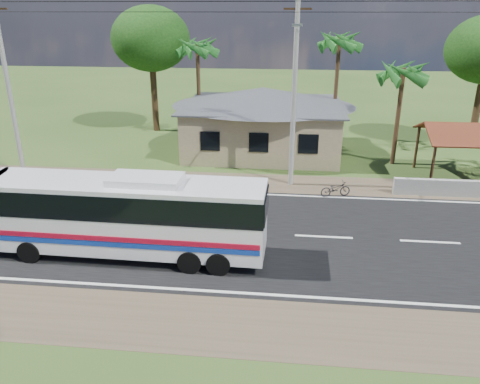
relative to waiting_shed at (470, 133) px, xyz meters
name	(u,v)px	position (x,y,z in m)	size (l,w,h in m)	color
ground	(222,232)	(-13.00, -8.50, -2.73)	(120.00, 120.00, 0.00)	#2E4819
road	(222,232)	(-13.00, -8.50, -2.72)	(120.00, 16.00, 0.03)	black
house	(263,113)	(-12.00, 4.50, -0.09)	(12.40, 10.00, 5.00)	tan
waiting_shed	(470,133)	(0.00, 0.00, 0.00)	(5.20, 4.48, 3.35)	#3A2815
concrete_barrier	(461,188)	(-1.00, -2.90, -2.28)	(7.00, 0.30, 0.90)	#9E9E99
utility_poles	(288,81)	(-10.33, -2.01, 3.04)	(32.80, 2.22, 11.00)	#9E9E99
palm_near	(403,73)	(-3.50, 2.50, 2.98)	(2.80, 2.80, 6.70)	#47301E
palm_mid	(339,42)	(-7.00, 7.00, 4.43)	(2.80, 2.80, 8.20)	#47301E
palm_far	(197,48)	(-17.00, 7.50, 3.95)	(2.80, 2.80, 7.70)	#47301E
tree_behind_house	(151,39)	(-21.00, 9.50, 4.39)	(6.00, 6.00, 9.61)	#47301E
coach_bus	(126,210)	(-16.43, -10.91, -0.77)	(11.08, 2.56, 3.43)	silver
motorcycle	(335,189)	(-7.63, -3.61, -2.30)	(0.56, 1.62, 0.85)	black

